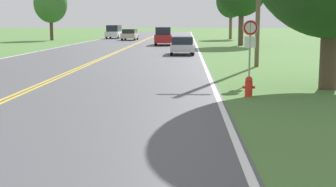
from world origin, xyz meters
name	(u,v)px	position (x,y,z in m)	size (l,w,h in m)	color
fire_hydrant	(249,86)	(7.73, 15.34, 0.34)	(0.41, 0.25, 0.67)	red
traffic_sign	(250,36)	(8.15, 18.41, 1.89)	(0.60, 0.10, 2.51)	gray
tree_left_verge	(51,4)	(-12.49, 62.72, 4.85)	(4.42, 4.42, 7.42)	#473828
tree_right_cluster	(231,1)	(11.95, 67.84, 5.41)	(4.21, 4.21, 7.86)	brown
car_silver_hatchback_approaching	(182,45)	(5.32, 35.31, 0.73)	(1.88, 3.71, 1.35)	black
car_red_suv_mid_near	(163,36)	(3.19, 49.97, 0.98)	(1.94, 4.91, 1.90)	black
car_champagne_suv_mid_far	(130,34)	(-2.00, 63.46, 0.81)	(2.02, 4.33, 1.50)	black
car_white_van_receding	(114,32)	(-5.23, 70.41, 1.02)	(2.11, 4.83, 1.97)	black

